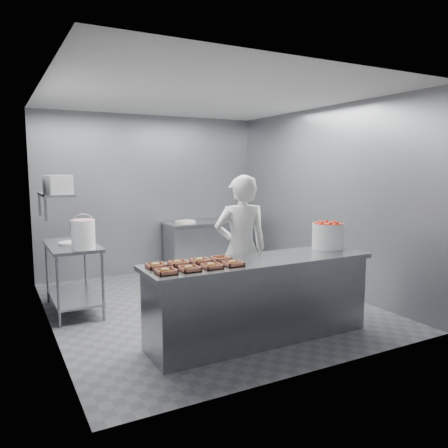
{
  "coord_description": "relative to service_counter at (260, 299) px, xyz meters",
  "views": [
    {
      "loc": [
        -2.54,
        -5.26,
        1.88
      ],
      "look_at": [
        0.17,
        -0.2,
        1.14
      ],
      "focal_mm": 35.0,
      "sensor_mm": 36.0,
      "label": 1
    }
  ],
  "objects": [
    {
      "name": "wall_back",
      "position": [
        0.0,
        3.6,
        0.95
      ],
      "size": [
        4.0,
        0.04,
        2.8
      ],
      "primitive_type": "cube",
      "color": "slate",
      "rests_on": "ground"
    },
    {
      "name": "worker",
      "position": [
        0.11,
        0.6,
        0.45
      ],
      "size": [
        0.74,
        0.58,
        1.8
      ],
      "primitive_type": "imported",
      "rotation": [
        0.0,
        0.0,
        2.9
      ],
      "color": "silver",
      "rests_on": "ground"
    },
    {
      "name": "tray_1",
      "position": [
        -0.9,
        -0.14,
        0.47
      ],
      "size": [
        0.19,
        0.18,
        0.06
      ],
      "color": "tan",
      "rests_on": "service_counter"
    },
    {
      "name": "strawberry_tub",
      "position": [
        1.08,
        0.15,
        0.61
      ],
      "size": [
        0.38,
        0.38,
        0.32
      ],
      "color": "white",
      "rests_on": "service_counter"
    },
    {
      "name": "ceiling",
      "position": [
        0.0,
        1.35,
        2.35
      ],
      "size": [
        4.5,
        4.5,
        0.0
      ],
      "primitive_type": "plane",
      "rotation": [
        3.14,
        0.0,
        0.0
      ],
      "color": "white",
      "rests_on": "wall_back"
    },
    {
      "name": "service_counter",
      "position": [
        0.0,
        0.0,
        0.0
      ],
      "size": [
        2.6,
        0.7,
        0.9
      ],
      "color": "slate",
      "rests_on": "ground"
    },
    {
      "name": "prep_table",
      "position": [
        -1.65,
        1.95,
        0.14
      ],
      "size": [
        0.6,
        1.2,
        0.9
      ],
      "color": "slate",
      "rests_on": "ground"
    },
    {
      "name": "back_counter",
      "position": [
        0.9,
        3.25,
        -0.0
      ],
      "size": [
        1.5,
        0.6,
        0.9
      ],
      "color": "slate",
      "rests_on": "ground"
    },
    {
      "name": "wall_shelf",
      "position": [
        -1.82,
        1.95,
        1.1
      ],
      "size": [
        0.35,
        0.9,
        0.03
      ],
      "primitive_type": "cube",
      "color": "slate",
      "rests_on": "wall_left"
    },
    {
      "name": "tray_2",
      "position": [
        -0.66,
        -0.14,
        0.47
      ],
      "size": [
        0.19,
        0.18,
        0.06
      ],
      "color": "tan",
      "rests_on": "service_counter"
    },
    {
      "name": "paper_stack",
      "position": [
        0.5,
        3.25,
        0.47
      ],
      "size": [
        0.34,
        0.28,
        0.05
      ],
      "primitive_type": "cube",
      "rotation": [
        0.0,
        0.0,
        0.23
      ],
      "color": "silver",
      "rests_on": "back_counter"
    },
    {
      "name": "glaze_bucket",
      "position": [
        -1.58,
        1.51,
        0.64
      ],
      "size": [
        0.3,
        0.28,
        0.43
      ],
      "color": "white",
      "rests_on": "prep_table"
    },
    {
      "name": "tray_6",
      "position": [
        -0.66,
        0.14,
        0.47
      ],
      "size": [
        0.19,
        0.18,
        0.06
      ],
      "color": "tan",
      "rests_on": "service_counter"
    },
    {
      "name": "tray_0",
      "position": [
        -1.14,
        -0.14,
        0.47
      ],
      "size": [
        0.19,
        0.18,
        0.06
      ],
      "color": "tan",
      "rests_on": "service_counter"
    },
    {
      "name": "appliance",
      "position": [
        -1.82,
        1.68,
        1.23
      ],
      "size": [
        0.32,
        0.35,
        0.23
      ],
      "primitive_type": "cube",
      "rotation": [
        0.0,
        0.0,
        0.19
      ],
      "color": "gray",
      "rests_on": "wall_shelf"
    },
    {
      "name": "tray_5",
      "position": [
        -0.9,
        0.14,
        0.47
      ],
      "size": [
        0.19,
        0.18,
        0.06
      ],
      "color": "tan",
      "rests_on": "service_counter"
    },
    {
      "name": "tray_3",
      "position": [
        -0.42,
        -0.14,
        0.47
      ],
      "size": [
        0.19,
        0.18,
        0.06
      ],
      "color": "tan",
      "rests_on": "service_counter"
    },
    {
      "name": "rag",
      "position": [
        -1.51,
        2.32,
        0.46
      ],
      "size": [
        0.14,
        0.12,
        0.02
      ],
      "primitive_type": "cube",
      "rotation": [
        0.0,
        0.0,
        0.01
      ],
      "color": "#CCB28C",
      "rests_on": "prep_table"
    },
    {
      "name": "tray_7",
      "position": [
        -0.41,
        0.14,
        0.47
      ],
      "size": [
        0.19,
        0.18,
        0.04
      ],
      "color": "tan",
      "rests_on": "service_counter"
    },
    {
      "name": "tray_4",
      "position": [
        -1.14,
        0.14,
        0.47
      ],
      "size": [
        0.19,
        0.18,
        0.06
      ],
      "color": "tan",
      "rests_on": "service_counter"
    },
    {
      "name": "floor",
      "position": [
        0.0,
        1.35,
        -0.45
      ],
      "size": [
        4.5,
        4.5,
        0.0
      ],
      "primitive_type": "plane",
      "color": "#4C4C51",
      "rests_on": "ground"
    },
    {
      "name": "wall_right",
      "position": [
        2.0,
        1.35,
        0.95
      ],
      "size": [
        0.04,
        4.5,
        2.8
      ],
      "primitive_type": "cube",
      "color": "slate",
      "rests_on": "ground"
    },
    {
      "name": "bucket_lid",
      "position": [
        -1.65,
        1.96,
        0.46
      ],
      "size": [
        0.44,
        0.44,
        0.03
      ],
      "primitive_type": "cylinder",
      "rotation": [
        0.0,
        0.0,
        -0.41
      ],
      "color": "white",
      "rests_on": "prep_table"
    },
    {
      "name": "wall_left",
      "position": [
        -2.0,
        1.35,
        0.95
      ],
      "size": [
        0.04,
        4.5,
        2.8
      ],
      "primitive_type": "cube",
      "color": "slate",
      "rests_on": "ground"
    }
  ]
}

